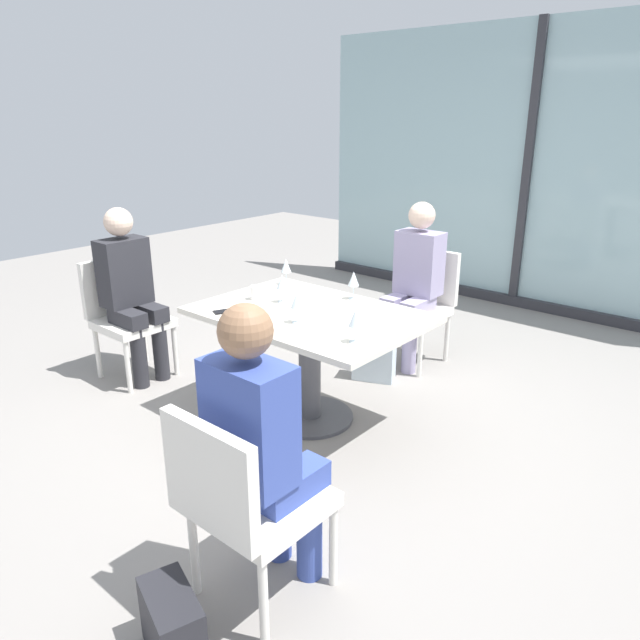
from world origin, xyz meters
The scene contains 18 objects.
ground_plane centered at (0.00, 0.00, 0.00)m, with size 12.00×12.00×0.00m, color gray.
window_wall_backdrop centered at (0.00, 3.20, 1.21)m, with size 4.65×0.10×2.70m.
dining_table_main centered at (0.00, 0.00, 0.56)m, with size 1.37×0.95×0.73m.
chair_near_window centered at (0.00, 1.31, 0.50)m, with size 0.46×0.51×0.87m.
chair_front_right centered at (0.82, -1.31, 0.50)m, with size 0.46×0.50×0.87m.
chair_side_end centered at (-1.52, -0.35, 0.50)m, with size 0.50×0.46×0.87m.
person_near_window centered at (0.00, 1.20, 0.70)m, with size 0.34×0.39×1.26m.
person_front_right centered at (0.82, -1.20, 0.70)m, with size 0.34×0.39×1.26m.
person_side_end centered at (-1.41, -0.35, 0.70)m, with size 0.39×0.34×1.26m.
wine_glass_0 centered at (0.52, -0.22, 0.86)m, with size 0.07×0.07×0.18m.
wine_glass_1 centered at (-0.26, 0.03, 0.86)m, with size 0.07×0.07×0.18m.
wine_glass_2 centered at (-0.53, 0.35, 0.86)m, with size 0.07×0.07×0.18m.
wine_glass_3 centered at (0.04, 0.38, 0.86)m, with size 0.07×0.07×0.18m.
wine_glass_4 centered at (0.08, -0.20, 0.86)m, with size 0.07×0.07×0.18m.
coffee_cup centered at (-0.43, -0.03, 0.78)m, with size 0.08×0.08×0.09m, color white.
cell_phone_on_table centered at (-0.39, -0.33, 0.73)m, with size 0.07×0.14×0.01m, color black.
handbag_0 centered at (-0.04, 0.77, 0.14)m, with size 0.30×0.16×0.28m, color silver.
handbag_1 centered at (0.81, -1.66, 0.14)m, with size 0.30×0.16×0.28m, color #232328.
Camera 1 is at (2.27, -2.56, 1.88)m, focal length 33.22 mm.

